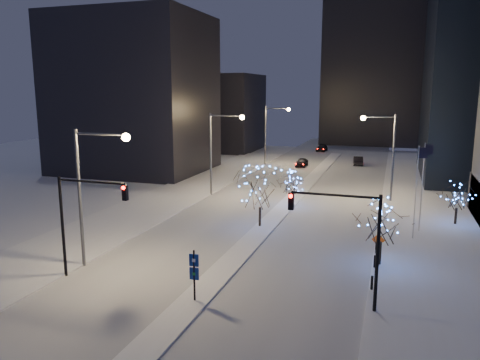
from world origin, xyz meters
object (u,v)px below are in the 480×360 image
at_px(street_lamp_w_mid, 219,143).
at_px(holiday_tree_plaza_far, 458,196).
at_px(car_near, 302,162).
at_px(holiday_tree_median_near, 260,190).
at_px(street_lamp_w_near, 91,180).
at_px(street_lamp_w_far, 271,127).
at_px(traffic_signal_east, 350,231).
at_px(car_far, 322,148).
at_px(street_lamp_east, 385,146).
at_px(holiday_tree_plaza_near, 382,223).
at_px(traffic_signal_west, 81,211).
at_px(holiday_tree_median_far, 291,183).
at_px(car_mid, 358,161).
at_px(wayfinding_sign, 194,271).
at_px(construction_sign, 378,242).

height_order(street_lamp_w_mid, holiday_tree_plaza_far, street_lamp_w_mid).
bearing_deg(car_near, holiday_tree_median_near, -83.82).
height_order(street_lamp_w_near, street_lamp_w_far, same).
relative_size(street_lamp_w_far, traffic_signal_east, 1.43).
bearing_deg(car_far, street_lamp_east, -70.28).
xyz_separation_m(street_lamp_w_near, holiday_tree_plaza_near, (19.44, 6.77, -3.20)).
xyz_separation_m(traffic_signal_west, car_far, (4.98, 73.74, -4.08)).
bearing_deg(traffic_signal_west, car_far, 86.14).
height_order(holiday_tree_median_far, holiday_tree_plaza_near, holiday_tree_plaza_near).
bearing_deg(traffic_signal_east, holiday_tree_median_far, 109.65).
relative_size(street_lamp_east, traffic_signal_west, 1.43).
distance_m(street_lamp_w_mid, holiday_tree_median_near, 14.56).
xyz_separation_m(car_mid, wayfinding_sign, (-5.14, -58.05, 1.29)).
xyz_separation_m(street_lamp_w_mid, street_lamp_east, (19.02, 3.00, -0.05)).
height_order(street_lamp_w_far, car_near, street_lamp_w_far).
xyz_separation_m(traffic_signal_west, holiday_tree_plaza_near, (18.94, 8.78, -1.46)).
xyz_separation_m(traffic_signal_east, wayfinding_sign, (-8.83, -1.97, -2.73)).
bearing_deg(street_lamp_w_near, traffic_signal_east, -3.21).
relative_size(street_lamp_w_far, wayfinding_sign, 3.02).
bearing_deg(construction_sign, traffic_signal_west, -145.56).
distance_m(traffic_signal_east, construction_sign, 10.66).
height_order(street_lamp_east, traffic_signal_west, street_lamp_east).
bearing_deg(car_far, traffic_signal_west, -91.35).
bearing_deg(car_near, traffic_signal_east, -74.92).
xyz_separation_m(street_lamp_east, car_near, (-13.73, 22.27, -5.75)).
height_order(car_near, holiday_tree_plaza_near, holiday_tree_plaza_near).
bearing_deg(wayfinding_sign, street_lamp_w_far, 98.26).
distance_m(holiday_tree_plaza_far, wayfinding_sign, 28.53).
bearing_deg(holiday_tree_plaza_near, street_lamp_east, 91.13).
relative_size(street_lamp_east, holiday_tree_plaza_far, 2.41).
height_order(traffic_signal_east, car_near, traffic_signal_east).
bearing_deg(holiday_tree_plaza_far, street_lamp_w_near, -142.32).
distance_m(car_near, holiday_tree_median_near, 37.02).
relative_size(street_lamp_w_far, holiday_tree_plaza_far, 2.41).
xyz_separation_m(car_near, car_far, (0.18, 21.46, -0.03)).
distance_m(street_lamp_east, holiday_tree_plaza_far, 11.14).
relative_size(street_lamp_w_near, street_lamp_east, 1.00).
height_order(traffic_signal_west, holiday_tree_median_near, traffic_signal_west).
relative_size(street_lamp_w_mid, holiday_tree_plaza_far, 2.41).
bearing_deg(wayfinding_sign, holiday_tree_plaza_near, 41.74).
bearing_deg(holiday_tree_median_near, car_mid, 82.12).
bearing_deg(holiday_tree_median_near, holiday_tree_plaza_far, 20.45).
xyz_separation_m(street_lamp_w_mid, wayfinding_sign, (9.05, -27.97, -4.47)).
distance_m(traffic_signal_east, holiday_tree_plaza_near, 8.07).
distance_m(holiday_tree_median_near, construction_sign, 11.97).
relative_size(car_mid, holiday_tree_median_near, 0.83).
distance_m(street_lamp_east, holiday_tree_plaza_near, 21.47).
bearing_deg(traffic_signal_west, car_mid, 76.51).
bearing_deg(construction_sign, car_near, 112.80).
relative_size(street_lamp_w_far, street_lamp_east, 1.00).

